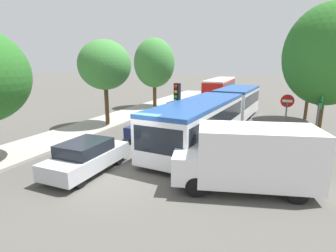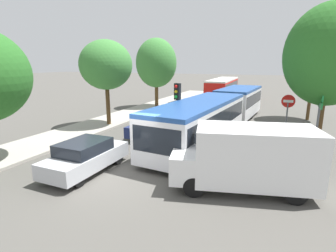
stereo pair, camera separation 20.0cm
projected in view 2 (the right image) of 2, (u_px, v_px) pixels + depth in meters
name	position (u px, v px, depth m)	size (l,w,h in m)	color
ground_plane	(120.00, 178.00, 10.47)	(200.00, 200.00, 0.00)	#4F4C47
kerb_strip_left	(142.00, 110.00, 25.23)	(3.20, 37.43, 0.14)	#9E998E
articulated_bus	(220.00, 110.00, 17.34)	(3.87, 16.82, 2.48)	silver
city_bus_rear	(223.00, 86.00, 35.29)	(2.82, 11.28, 2.41)	red
queued_car_silver	(86.00, 156.00, 10.94)	(1.69, 3.92, 1.36)	#B7BABF
queued_car_navy	(152.00, 125.00, 16.38)	(1.72, 3.98, 1.38)	navy
queued_car_black	(181.00, 109.00, 21.89)	(1.70, 3.95, 1.37)	black
white_van	(248.00, 157.00, 9.28)	(5.33, 3.16, 2.31)	white
traffic_light	(177.00, 100.00, 14.54)	(0.36, 0.39, 3.40)	#56595E
no_entry_sign	(287.00, 112.00, 14.28)	(0.70, 0.08, 2.82)	#56595E
direction_sign_post	(320.00, 106.00, 12.05)	(0.10, 1.40, 3.60)	#56595E
tree_left_mid	(107.00, 66.00, 18.22)	(3.66, 3.66, 6.06)	#51381E
tree_left_far	(156.00, 64.00, 26.06)	(4.05, 4.05, 6.89)	#51381E
tree_right_near	(329.00, 55.00, 12.06)	(4.02, 4.02, 7.19)	#51381E
tree_right_mid	(313.00, 59.00, 20.18)	(3.83, 3.83, 7.15)	#51381E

